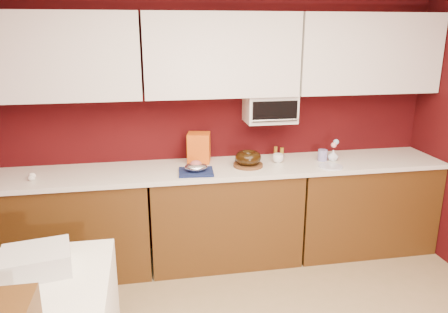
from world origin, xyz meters
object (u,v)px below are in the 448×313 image
Objects in this scene: toaster_oven at (270,108)px; coffee_mug at (278,157)px; blue_jar at (323,155)px; newspaper_stack at (36,261)px; bundt_cake at (248,158)px; flower_vase at (333,155)px; pandoro_box at (199,148)px; foil_ham_nest at (196,167)px.

toaster_oven is 0.45m from coffee_mug.
coffee_mug is at bearing 177.80° from blue_jar.
blue_jar reaches higher than newspaper_stack.
bundt_cake reaches higher than flower_vase.
toaster_oven is 2.33m from newspaper_stack.
coffee_mug is at bearing -69.81° from toaster_oven.
flower_vase is (0.81, 0.03, -0.02)m from bundt_cake.
blue_jar is (1.12, -0.16, -0.08)m from pandoro_box.
pandoro_box reaches higher than foil_ham_nest.
blue_jar is at bearing -17.90° from toaster_oven.
newspaper_stack is at bearing -149.97° from blue_jar.
flower_vase is at bearing 28.65° from newspaper_stack.
bundt_cake is 1.95m from newspaper_stack.
toaster_oven is 1.97× the size of bundt_cake.
pandoro_box is at bearing 171.67° from flower_vase.
flower_vase is (0.09, -0.02, 0.01)m from blue_jar.
toaster_oven is 1.24× the size of newspaper_stack.
foil_ham_nest is at bearing -167.39° from bundt_cake.
pandoro_box is 1.83m from newspaper_stack.
toaster_oven is 0.65m from blue_jar.
toaster_oven is at bearing 162.10° from blue_jar.
foil_ham_nest is 0.53× the size of newspaper_stack.
flower_vase is at bearing -11.35° from blue_jar.
toaster_oven is at bearing 110.19° from coffee_mug.
toaster_oven is at bearing 163.16° from flower_vase.
bundt_cake is at bearing -177.64° from flower_vase.
pandoro_box is 1.13m from blue_jar.
bundt_cake reaches higher than newspaper_stack.
pandoro_box is (-0.65, 0.01, -0.34)m from toaster_oven.
blue_jar is at bearing 4.29° from pandoro_box.
foil_ham_nest is (-0.72, -0.31, -0.42)m from toaster_oven.
flower_vase reaches higher than newspaper_stack.
bundt_cake is 0.30m from coffee_mug.
newspaper_stack is (-1.75, -1.43, -0.56)m from toaster_oven.
coffee_mug is (0.05, -0.14, -0.43)m from toaster_oven.
toaster_oven is 4.74× the size of coffee_mug.
bundt_cake is 0.46m from pandoro_box.
flower_vase is (0.56, -0.17, -0.42)m from toaster_oven.
bundt_cake is at bearing -166.90° from coffee_mug.
blue_jar is at bearing 4.18° from bundt_cake.
flower_vase reaches higher than blue_jar.
bundt_cake is 0.81m from flower_vase.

